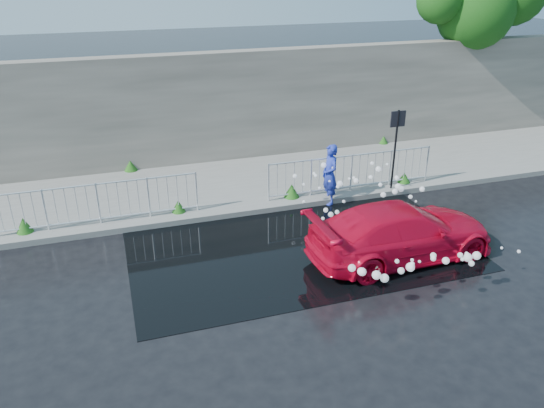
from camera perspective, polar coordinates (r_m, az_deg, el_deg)
The scene contains 13 objects.
ground at distance 11.93m, azimuth 2.13°, elevation -7.00°, with size 90.00×90.00×0.00m, color black.
pavement at distance 16.17m, azimuth -3.80°, elevation 2.22°, with size 30.00×4.00×0.15m, color slate.
curb at distance 14.40m, azimuth -1.86°, elevation -0.70°, with size 30.00×0.25×0.16m, color slate.
retaining_wall at distance 17.63m, azimuth -5.75°, elevation 10.35°, with size 30.00×0.60×3.50m, color #59534B.
puddle at distance 12.89m, azimuth 2.74°, elevation -4.38°, with size 8.00×5.00×0.01m, color black.
sign_post at distance 15.46m, azimuth 13.21°, elevation 7.03°, with size 0.45×0.06×2.50m.
tree at distance 21.59m, azimuth 21.86°, elevation 19.34°, with size 5.02×2.78×6.40m.
railing_left at distance 14.03m, azimuth -18.22°, elevation 0.20°, with size 5.05×0.05×1.10m.
railing_right at distance 15.44m, azimuth 8.53°, elevation 3.50°, with size 5.05×0.05×1.10m.
weeds at distance 15.45m, azimuth -4.75°, elevation 2.06°, with size 12.17×3.93×0.39m.
water_spray at distance 12.73m, azimuth 12.17°, elevation -1.84°, with size 3.56×5.69×1.06m.
red_car at distance 12.45m, azimuth 13.74°, elevation -2.92°, with size 1.79×4.41×1.28m, color red.
person at distance 14.77m, azimuth 6.24°, elevation 3.15°, with size 0.63×0.41×1.73m, color #2232AC.
Camera 1 is at (-3.48, -9.51, 6.32)m, focal length 35.00 mm.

